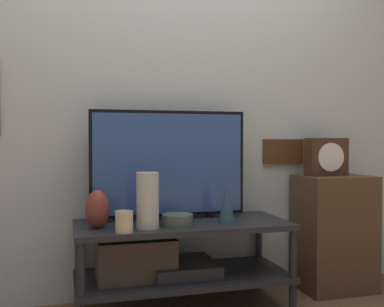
% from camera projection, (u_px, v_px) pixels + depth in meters
% --- Properties ---
extents(wall_back, '(6.40, 0.08, 2.70)m').
position_uv_depth(wall_back, '(169.00, 74.00, 2.75)').
color(wall_back, beige).
rests_on(wall_back, ground_plane).
extents(media_console, '(1.18, 0.51, 0.49)m').
position_uv_depth(media_console, '(167.00, 256.00, 2.47)').
color(media_console, '#232326').
rests_on(media_console, ground_plane).
extents(television, '(0.90, 0.05, 0.62)m').
position_uv_depth(television, '(169.00, 164.00, 2.57)').
color(television, black).
rests_on(television, media_console).
extents(vase_urn_stoneware, '(0.12, 0.11, 0.20)m').
position_uv_depth(vase_urn_stoneware, '(97.00, 209.00, 2.31)').
color(vase_urn_stoneware, brown).
rests_on(vase_urn_stoneware, media_console).
extents(vase_tall_ceramic, '(0.12, 0.12, 0.29)m').
position_uv_depth(vase_tall_ceramic, '(148.00, 200.00, 2.31)').
color(vase_tall_ceramic, beige).
rests_on(vase_tall_ceramic, media_console).
extents(vase_wide_bowl, '(0.17, 0.17, 0.06)m').
position_uv_depth(vase_wide_bowl, '(177.00, 220.00, 2.39)').
color(vase_wide_bowl, '#4C5647').
rests_on(vase_wide_bowl, media_console).
extents(vase_slim_bronze, '(0.09, 0.09, 0.23)m').
position_uv_depth(vase_slim_bronze, '(227.00, 202.00, 2.46)').
color(vase_slim_bronze, '#2D4251').
rests_on(vase_slim_bronze, media_console).
extents(candle_jar, '(0.09, 0.09, 0.11)m').
position_uv_depth(candle_jar, '(124.00, 222.00, 2.21)').
color(candle_jar, beige).
rests_on(candle_jar, media_console).
extents(side_table, '(0.45, 0.34, 0.72)m').
position_uv_depth(side_table, '(334.00, 232.00, 2.84)').
color(side_table, '#513823').
rests_on(side_table, ground_plane).
extents(mantel_clock, '(0.26, 0.11, 0.24)m').
position_uv_depth(mantel_clock, '(326.00, 157.00, 2.83)').
color(mantel_clock, '#422819').
rests_on(mantel_clock, side_table).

